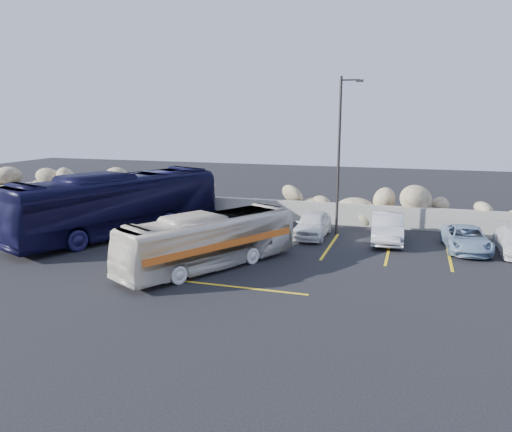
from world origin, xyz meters
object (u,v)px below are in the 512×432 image
(car_b, at_px, (387,228))
(lamppost, at_px, (340,152))
(vintage_bus, at_px, (210,241))
(tour_coach, at_px, (117,204))
(car_d, at_px, (466,239))
(car_a, at_px, (313,224))

(car_b, bearing_deg, lamppost, 159.63)
(vintage_bus, xyz_separation_m, tour_coach, (-6.71, 3.72, 0.50))
(tour_coach, bearing_deg, lamppost, 40.51)
(vintage_bus, bearing_deg, car_d, 59.16)
(tour_coach, xyz_separation_m, car_a, (9.63, 2.75, -0.98))
(car_a, distance_m, car_d, 7.25)
(vintage_bus, distance_m, car_b, 9.36)
(car_b, distance_m, car_d, 3.60)
(lamppost, relative_size, tour_coach, 0.68)
(vintage_bus, relative_size, car_a, 2.12)
(car_a, distance_m, car_b, 3.69)
(tour_coach, distance_m, car_a, 10.07)
(lamppost, height_order, vintage_bus, lamppost)
(car_a, relative_size, car_d, 0.96)
(vintage_bus, distance_m, car_a, 7.12)
(vintage_bus, distance_m, car_d, 11.81)
(vintage_bus, bearing_deg, car_a, 94.29)
(lamppost, bearing_deg, vintage_bus, -118.84)
(car_a, bearing_deg, car_b, 1.97)
(car_d, bearing_deg, car_a, 171.13)
(lamppost, distance_m, vintage_bus, 8.99)
(tour_coach, height_order, car_a, tour_coach)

